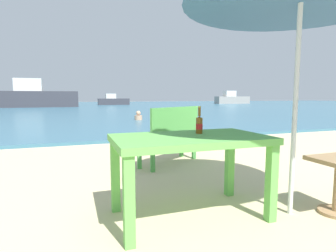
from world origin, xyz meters
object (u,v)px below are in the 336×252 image
object	(u,v)px
boat_barge	(113,101)
boat_cargo_ship	(36,97)
swimmer_person	(138,116)
boat_fishing_trawler	(232,99)
picnic_table_green	(190,148)
bench_green_right	(172,132)
beer_bottle_amber	(199,124)

from	to	relation	value
boat_barge	boat_cargo_ship	bearing A→B (deg)	-147.52
swimmer_person	boat_fishing_trawler	distance (m)	30.03
boat_cargo_ship	boat_barge	size ratio (longest dim) A/B	1.97
boat_fishing_trawler	boat_cargo_ship	bearing A→B (deg)	-168.51
picnic_table_green	swimmer_person	size ratio (longest dim) A/B	3.41
picnic_table_green	bench_green_right	bearing A→B (deg)	74.71
beer_bottle_amber	swimmer_person	size ratio (longest dim) A/B	0.65
picnic_table_green	boat_fishing_trawler	bearing A→B (deg)	56.73
swimmer_person	boat_cargo_ship	xyz separation A→B (m)	(-6.20, 17.61, 0.84)
boat_cargo_ship	boat_barge	xyz separation A→B (m)	(8.26, 5.26, -0.49)
picnic_table_green	beer_bottle_amber	distance (m)	0.28
bench_green_right	boat_cargo_ship	size ratio (longest dim) A/B	0.16
swimmer_person	boat_barge	distance (m)	22.96
swimmer_person	boat_cargo_ship	size ratio (longest dim) A/B	0.05
picnic_table_green	bench_green_right	size ratio (longest dim) A/B	1.16
picnic_table_green	boat_barge	bearing A→B (deg)	83.34
beer_bottle_amber	bench_green_right	distance (m)	1.84
picnic_table_green	boat_barge	world-z (taller)	boat_barge
boat_barge	swimmer_person	bearing A→B (deg)	-95.15
boat_cargo_ship	boat_barge	world-z (taller)	boat_cargo_ship
bench_green_right	boat_barge	size ratio (longest dim) A/B	0.31
picnic_table_green	beer_bottle_amber	bearing A→B (deg)	38.97
bench_green_right	swimmer_person	size ratio (longest dim) A/B	2.96
boat_fishing_trawler	bench_green_right	bearing A→B (deg)	-124.21
bench_green_right	boat_cargo_ship	distance (m)	25.74
beer_bottle_amber	bench_green_right	world-z (taller)	beer_bottle_amber
boat_barge	boat_fishing_trawler	bearing A→B (deg)	-0.11
bench_green_right	boat_barge	xyz separation A→B (m)	(3.26, 30.50, 0.05)
boat_fishing_trawler	boat_barge	bearing A→B (deg)	179.89
beer_bottle_amber	boat_fishing_trawler	distance (m)	38.51
beer_bottle_amber	boat_barge	distance (m)	32.47
boat_barge	boat_fishing_trawler	size ratio (longest dim) A/B	0.75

